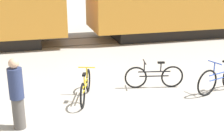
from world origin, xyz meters
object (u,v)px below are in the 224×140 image
at_px(person_in_navy, 17,94).
at_px(bicycle_black, 154,76).
at_px(bicycle_blue, 220,79).
at_px(bicycle_yellow, 86,87).

bearing_deg(person_in_navy, bicycle_black, -153.60).
bearing_deg(bicycle_blue, bicycle_black, 154.69).
distance_m(bicycle_black, person_in_navy, 4.10).
relative_size(bicycle_black, person_in_navy, 1.06).
height_order(bicycle_yellow, person_in_navy, person_in_navy).
distance_m(bicycle_yellow, person_in_navy, 2.13).
bearing_deg(bicycle_yellow, bicycle_blue, -7.51).
xyz_separation_m(bicycle_black, bicycle_yellow, (-2.09, -0.29, -0.00)).
height_order(bicycle_black, bicycle_blue, bicycle_blue).
height_order(bicycle_black, person_in_navy, person_in_navy).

